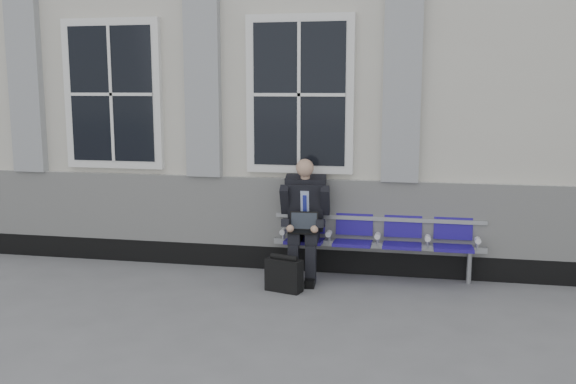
# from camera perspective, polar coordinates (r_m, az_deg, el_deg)

# --- Properties ---
(ground) EXTENTS (70.00, 70.00, 0.00)m
(ground) POSITION_cam_1_polar(r_m,az_deg,el_deg) (7.09, -3.99, -10.02)
(ground) COLOR slate
(ground) RESTS_ON ground
(station_building) EXTENTS (14.40, 4.40, 4.49)m
(station_building) POSITION_cam_1_polar(r_m,az_deg,el_deg) (10.08, 1.05, 8.63)
(station_building) COLOR beige
(station_building) RESTS_ON ground
(bench) EXTENTS (2.60, 0.47, 0.91)m
(bench) POSITION_cam_1_polar(r_m,az_deg,el_deg) (7.98, 7.99, -3.75)
(bench) COLOR #9EA0A3
(bench) RESTS_ON ground
(businessman) EXTENTS (0.62, 0.84, 1.48)m
(businessman) POSITION_cam_1_polar(r_m,az_deg,el_deg) (7.90, 1.50, -2.00)
(businessman) COLOR black
(businessman) RESTS_ON ground
(briefcase) EXTENTS (0.46, 0.29, 0.43)m
(briefcase) POSITION_cam_1_polar(r_m,az_deg,el_deg) (7.48, -0.36, -7.33)
(briefcase) COLOR black
(briefcase) RESTS_ON ground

